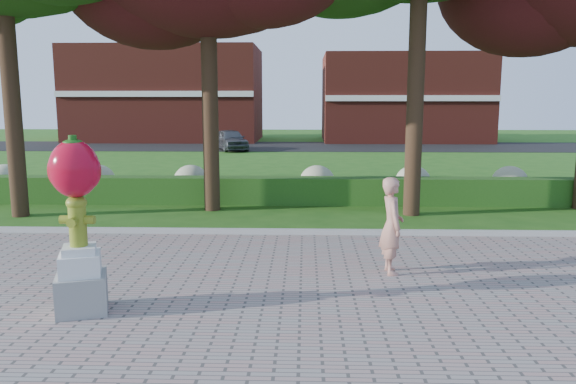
# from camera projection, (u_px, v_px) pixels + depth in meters

# --- Properties ---
(ground) EXTENTS (100.00, 100.00, 0.00)m
(ground) POSITION_uv_depth(u_px,v_px,m) (269.00, 276.00, 9.89)
(ground) COLOR #225415
(ground) RESTS_ON ground
(curb) EXTENTS (40.00, 0.18, 0.15)m
(curb) POSITION_uv_depth(u_px,v_px,m) (278.00, 232.00, 12.83)
(curb) COLOR #ADADA5
(curb) RESTS_ON ground
(lawn_hedge) EXTENTS (24.00, 0.70, 0.80)m
(lawn_hedge) POSITION_uv_depth(u_px,v_px,m) (284.00, 191.00, 16.73)
(lawn_hedge) COLOR #164313
(lawn_hedge) RESTS_ON ground
(hydrangea_row) EXTENTS (20.10, 1.10, 0.99)m
(hydrangea_row) POSITION_uv_depth(u_px,v_px,m) (304.00, 181.00, 17.67)
(hydrangea_row) COLOR #B9BC8F
(hydrangea_row) RESTS_ON ground
(street) EXTENTS (50.00, 8.00, 0.02)m
(street) POSITION_uv_depth(u_px,v_px,m) (296.00, 146.00, 37.50)
(street) COLOR black
(street) RESTS_ON ground
(building_left) EXTENTS (14.00, 8.00, 7.00)m
(building_left) POSITION_uv_depth(u_px,v_px,m) (168.00, 94.00, 43.16)
(building_left) COLOR maroon
(building_left) RESTS_ON ground
(building_right) EXTENTS (12.00, 8.00, 6.40)m
(building_right) POSITION_uv_depth(u_px,v_px,m) (402.00, 98.00, 42.66)
(building_right) COLOR maroon
(building_right) RESTS_ON ground
(hydrant_sculpture) EXTENTS (0.87, 0.87, 2.55)m
(hydrant_sculpture) POSITION_uv_depth(u_px,v_px,m) (77.00, 220.00, 7.92)
(hydrant_sculpture) COLOR gray
(hydrant_sculpture) RESTS_ON walkway
(woman) EXTENTS (0.46, 0.66, 1.71)m
(woman) POSITION_uv_depth(u_px,v_px,m) (392.00, 225.00, 9.83)
(woman) COLOR tan
(woman) RESTS_ON walkway
(parked_car) EXTENTS (2.88, 4.10, 1.30)m
(parked_car) POSITION_uv_depth(u_px,v_px,m) (231.00, 140.00, 34.56)
(parked_car) COLOR #42454A
(parked_car) RESTS_ON street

